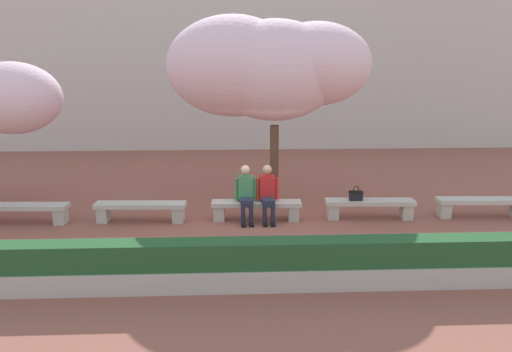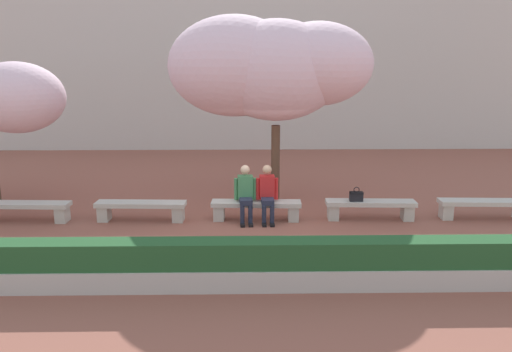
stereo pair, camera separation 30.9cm
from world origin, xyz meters
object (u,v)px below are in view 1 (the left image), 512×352
at_px(stone_bench_center, 256,207).
at_px(person_seated_right, 268,191).
at_px(cherry_tree_main, 268,67).
at_px(stone_bench_near_west, 141,209).
at_px(stone_bench_west_end, 22,210).
at_px(handbag, 356,195).
at_px(stone_bench_near_east, 370,206).
at_px(stone_bench_east_end, 481,204).
at_px(person_seated_left, 246,192).

relative_size(stone_bench_center, person_seated_right, 1.60).
height_order(person_seated_right, cherry_tree_main, cherry_tree_main).
bearing_deg(stone_bench_near_west, stone_bench_west_end, 180.00).
distance_m(stone_bench_center, handbag, 2.31).
bearing_deg(stone_bench_near_east, stone_bench_center, 180.00).
xyz_separation_m(stone_bench_near_west, stone_bench_center, (2.64, 0.00, 0.00)).
relative_size(stone_bench_west_end, handbag, 6.10).
distance_m(stone_bench_west_end, cherry_tree_main, 6.60).
xyz_separation_m(stone_bench_west_end, cherry_tree_main, (5.63, 1.44, 3.13)).
height_order(stone_bench_east_end, person_seated_left, person_seated_left).
relative_size(stone_bench_center, handbag, 6.10).
bearing_deg(stone_bench_east_end, person_seated_left, -179.45).
distance_m(stone_bench_near_west, stone_bench_center, 2.64).
relative_size(stone_bench_near_west, person_seated_left, 1.60).
xyz_separation_m(stone_bench_near_west, stone_bench_near_east, (5.28, 0.00, 0.00)).
relative_size(stone_bench_near_east, handbag, 6.10).
height_order(stone_bench_near_west, cherry_tree_main, cherry_tree_main).
distance_m(stone_bench_near_west, person_seated_right, 2.92).
xyz_separation_m(stone_bench_center, stone_bench_east_end, (5.28, 0.00, 0.00)).
xyz_separation_m(stone_bench_west_end, stone_bench_center, (5.28, 0.00, 0.00)).
distance_m(stone_bench_east_end, person_seated_left, 5.54).
bearing_deg(stone_bench_center, cherry_tree_main, 76.47).
bearing_deg(stone_bench_west_end, cherry_tree_main, 14.33).
relative_size(stone_bench_near_west, handbag, 6.10).
xyz_separation_m(stone_bench_near_east, stone_bench_east_end, (2.64, 0.00, 0.00)).
bearing_deg(cherry_tree_main, stone_bench_east_end, -16.23).
relative_size(stone_bench_east_end, person_seated_left, 1.60).
bearing_deg(handbag, person_seated_left, -179.40).
relative_size(stone_bench_west_end, stone_bench_near_east, 1.00).
bearing_deg(stone_bench_near_east, stone_bench_near_west, 180.00).
bearing_deg(person_seated_right, stone_bench_center, 167.95).
bearing_deg(stone_bench_near_east, stone_bench_west_end, 180.00).
xyz_separation_m(stone_bench_center, handbag, (2.29, -0.03, 0.27)).
relative_size(stone_bench_center, cherry_tree_main, 0.41).
bearing_deg(stone_bench_center, stone_bench_near_west, 180.00).
relative_size(stone_bench_near_east, stone_bench_east_end, 1.00).
distance_m(stone_bench_near_east, person_seated_right, 2.42).
bearing_deg(stone_bench_center, stone_bench_near_east, 0.00).
height_order(stone_bench_near_east, person_seated_right, person_seated_right).
height_order(stone_bench_near_west, person_seated_right, person_seated_right).
relative_size(stone_bench_near_east, cherry_tree_main, 0.41).
distance_m(person_seated_right, handbag, 2.05).
relative_size(stone_bench_west_end, person_seated_left, 1.60).
height_order(stone_bench_west_end, person_seated_right, person_seated_right).
bearing_deg(handbag, cherry_tree_main, 143.08).
bearing_deg(stone_bench_east_end, stone_bench_near_east, 180.00).
relative_size(stone_bench_near_west, stone_bench_near_east, 1.00).
height_order(stone_bench_near_west, stone_bench_east_end, same).
bearing_deg(stone_bench_near_east, cherry_tree_main, 147.94).
bearing_deg(stone_bench_east_end, stone_bench_near_west, 180.00).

